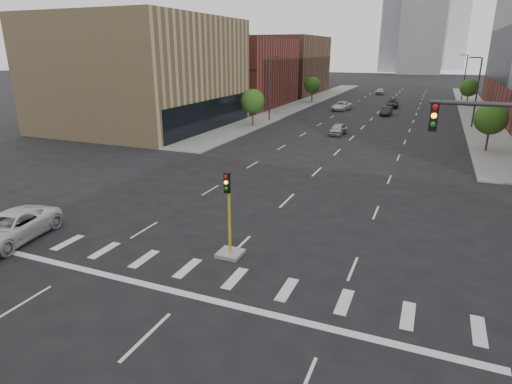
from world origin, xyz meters
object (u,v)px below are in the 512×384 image
Objects in this scene: car_mid_right at (387,111)px; car_deep_right at (392,104)px; median_traffic_signal at (230,238)px; car_distant at (380,91)px; parked_minivan at (10,228)px; car_far_left at (342,106)px; car_near_left at (338,129)px.

car_deep_right is (-0.12, 10.22, 0.04)m from car_mid_right.
car_distant is at bearing 92.41° from median_traffic_signal.
car_distant is (-5.24, 24.56, 0.02)m from car_deep_right.
car_deep_right is 0.88× the size of parked_minivan.
car_mid_right is 0.80× the size of car_far_left.
car_distant is (-3.74, 88.72, -0.22)m from median_traffic_signal.
car_distant is at bearing 94.72° from car_near_left.
median_traffic_signal reaches higher than parked_minivan.
car_near_left is 54.17m from car_distant.
car_far_left is (-4.30, 22.76, 0.05)m from car_near_left.
car_near_left is 0.78× the size of car_deep_right.
car_far_left is at bearing 103.58° from car_near_left.
car_mid_right is 0.73× the size of parked_minivan.
car_distant is (-5.35, 34.78, 0.07)m from car_mid_right.
car_deep_right is (1.50, 64.15, -0.24)m from median_traffic_signal.
median_traffic_signal reaches higher than car_near_left.
car_mid_right is at bearing 82.30° from car_near_left.
car_far_left is (-6.30, 57.33, -0.25)m from median_traffic_signal.
parked_minivan is at bearing -103.78° from car_deep_right.
median_traffic_signal is 12.07m from parked_minivan.
car_distant reaches higher than car_far_left.
parked_minivan reaches higher than car_deep_right.
median_traffic_signal is 64.17m from car_deep_right.
car_deep_right is at bearing -80.62° from car_distant.
car_near_left is at bearing 93.32° from median_traffic_signal.
car_far_left is 0.91× the size of parked_minivan.
car_deep_right is at bearing 88.66° from median_traffic_signal.
median_traffic_signal is at bearing -93.99° from car_deep_right.
car_near_left is at bearing -72.84° from car_far_left.
median_traffic_signal is 0.87× the size of car_deep_right.
parked_minivan reaches higher than car_mid_right.
car_distant is (2.56, 31.39, 0.03)m from car_far_left.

